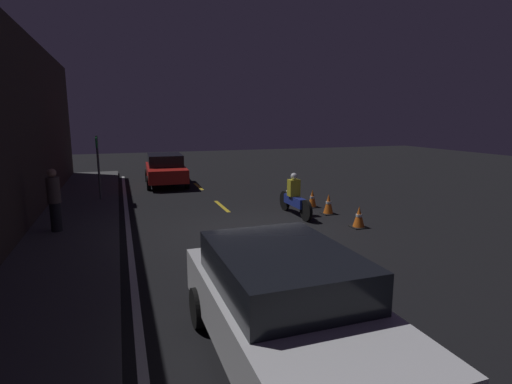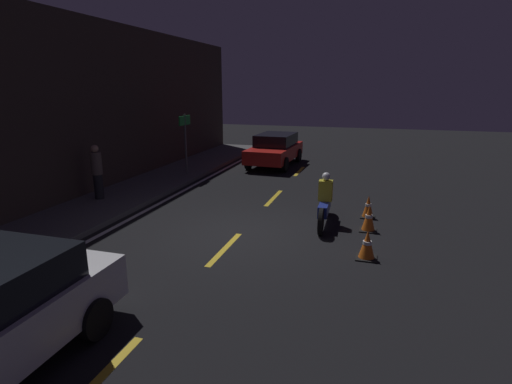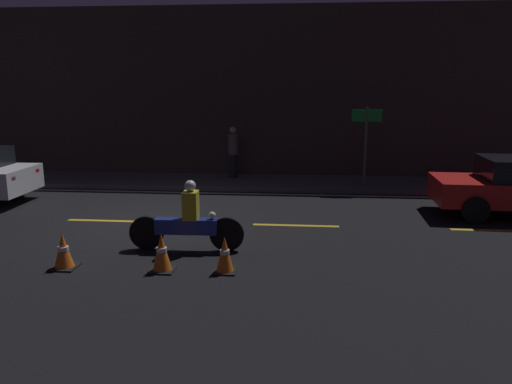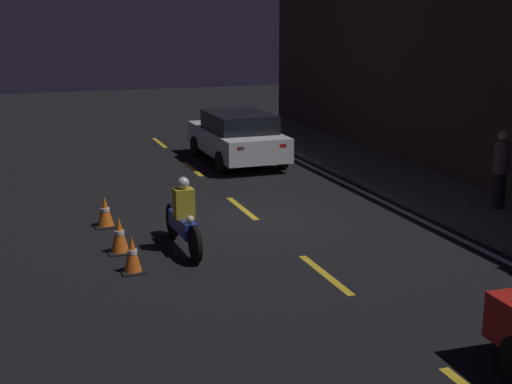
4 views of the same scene
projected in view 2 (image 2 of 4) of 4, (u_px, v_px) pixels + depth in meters
name	position (u px, v px, depth m)	size (l,w,h in m)	color
ground_plane	(239.00, 234.00, 10.07)	(56.00, 56.00, 0.00)	black
raised_curb	(82.00, 214.00, 11.39)	(28.00, 2.36, 0.14)	#4C4C4F
building_front	(31.00, 113.00, 11.04)	(28.00, 0.30, 5.80)	#382D28
lane_dash_b	(94.00, 384.00, 4.99)	(2.00, 0.14, 0.01)	gold
lane_dash_c	(225.00, 249.00, 9.15)	(2.00, 0.14, 0.01)	gold
lane_dash_d	(274.00, 198.00, 13.31)	(2.00, 0.14, 0.01)	gold
lane_dash_e	(299.00, 171.00, 17.47)	(2.00, 0.14, 0.01)	gold
lane_solid_kerb	(126.00, 221.00, 11.01)	(25.20, 0.14, 0.01)	silver
taxi_red	(275.00, 149.00, 18.64)	(4.14, 2.00, 1.46)	red
motorcycle	(325.00, 204.00, 10.65)	(2.28, 0.37, 1.41)	black
traffic_cone_near	(367.00, 245.00, 8.57)	(0.45, 0.45, 0.64)	black
traffic_cone_mid	(369.00, 218.00, 10.22)	(0.43, 0.43, 0.69)	black
traffic_cone_far	(368.00, 207.00, 11.26)	(0.40, 0.40, 0.65)	black
pedestrian	(97.00, 172.00, 12.50)	(0.34, 0.34, 1.71)	black
shop_sign	(185.00, 132.00, 15.92)	(0.90, 0.08, 2.40)	#4C4C51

